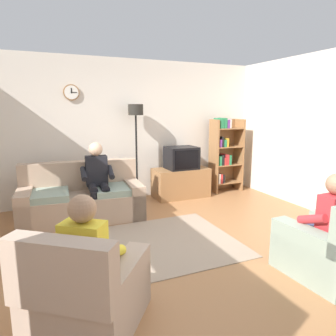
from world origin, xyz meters
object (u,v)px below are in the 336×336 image
Objects in this scene: bookshelf at (224,153)px; person_on_couch at (98,177)px; armchair_near_bookshelf at (331,250)px; floor_lamp at (136,126)px; person_in_left_armchair at (90,253)px; armchair_near_window at (87,294)px; tv_stand at (181,183)px; couch at (82,200)px; tv at (181,158)px; person_in_right_armchair at (326,219)px.

person_on_couch is at bearing -166.21° from bookshelf.
armchair_near_bookshelf is 3.37m from person_on_couch.
bookshelf is 2.05m from floor_lamp.
person_in_left_armchair reaches higher than armchair_near_bookshelf.
bookshelf is at bearing 43.32° from armchair_near_window.
bookshelf is at bearing 3.72° from tv_stand.
bookshelf reaches higher than couch.
floor_lamp reaches higher than tv.
person_on_couch reaches higher than person_in_right_armchair.
couch is 1.58× the size of person_on_couch.
couch is 2.14m from tv.
tv_stand is at bearing 14.34° from couch.
bookshelf is at bearing 43.13° from person_in_left_armchair.
couch is 1.24× the size of bookshelf.
couch is at bearing 155.93° from person_on_couch.
person_in_left_armchair is at bearing 53.22° from armchair_near_window.
couch is 1.78× the size of tv_stand.
person_on_couch is at bearing -140.59° from floor_lamp.
floor_lamp reaches higher than tv_stand.
bookshelf is at bearing -0.89° from floor_lamp.
armchair_near_bookshelf is 2.48m from person_in_left_armchair.
floor_lamp is 1.65× the size of person_in_left_armchair.
floor_lamp reaches higher than person_in_left_armchair.
couch is 3.26× the size of tv.
tv is at bearing -90.00° from tv_stand.
armchair_near_bookshelf is (-0.91, -3.44, -0.54)m from bookshelf.
armchair_near_window is 1.30× the size of armchair_near_bookshelf.
tv_stand is 0.93× the size of armchair_near_window.
tv is 3.39m from armchair_near_bookshelf.
couch is at bearing -151.38° from floor_lamp.
floor_lamp is 1.37m from person_on_couch.
tv is 0.54× the size of person_in_left_armchair.
person_on_couch is at bearing -160.57° from tv_stand.
armchair_near_bookshelf is 0.74× the size of person_on_couch.
person_in_right_armchair is (-0.00, 0.09, 0.32)m from armchair_near_bookshelf.
couch is at bearing 83.90° from person_in_left_armchair.
couch is at bearing -169.23° from bookshelf.
armchair_near_window is 2.52m from person_in_right_armchair.
couch is at bearing 128.09° from person_in_right_armchair.
armchair_near_bookshelf is 0.82× the size of person_in_left_armchair.
floor_lamp is at bearing 28.62° from couch.
armchair_near_bookshelf is (2.50, -0.22, 0.00)m from armchair_near_window.
tv_stand is 0.51m from tv.
floor_lamp is 3.63m from person_in_right_armchair.
bookshelf is 3.60m from armchair_near_bookshelf.
person_on_couch is at bearing -24.07° from couch.
bookshelf reaches higher than tv.
bookshelf is 0.85× the size of floor_lamp.
person_in_left_armchair is at bearing -136.87° from bookshelf.
tv is 3.94m from armchair_near_window.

